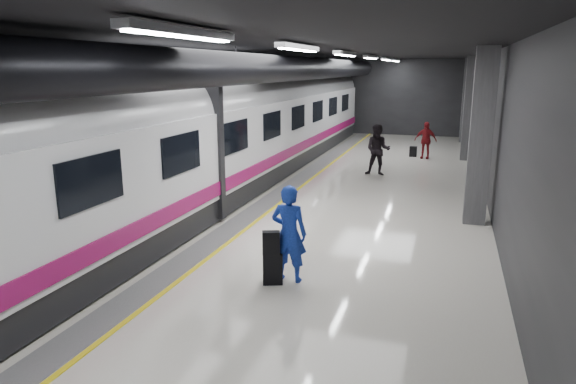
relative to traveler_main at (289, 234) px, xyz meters
The scene contains 9 objects.
ground 3.43m from the traveler_main, 108.53° to the left, with size 40.00×40.00×0.00m, color beige.
platform_hall 5.02m from the traveler_main, 108.10° to the left, with size 10.02×40.02×4.51m.
train 5.43m from the traveler_main, 143.94° to the left, with size 3.05×38.00×4.05m.
traveler_main is the anchor object (origin of this frame).
suitcase_main 0.72m from the traveler_main, 137.27° to the right, with size 0.37×0.23×0.60m, color black.
shoulder_bag 0.39m from the traveler_main, 134.93° to the right, with size 0.32×0.17×0.43m, color black.
traveler_far_a 10.53m from the traveler_main, 88.95° to the left, with size 0.94×0.73×1.94m, color black.
traveler_far_b 14.99m from the traveler_main, 83.44° to the left, with size 0.97×0.40×1.65m, color maroon.
suitcase_far 15.29m from the traveler_main, 85.57° to the left, with size 0.32×0.21×0.48m, color black.
Camera 1 is at (3.81, -11.88, 3.96)m, focal length 32.00 mm.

